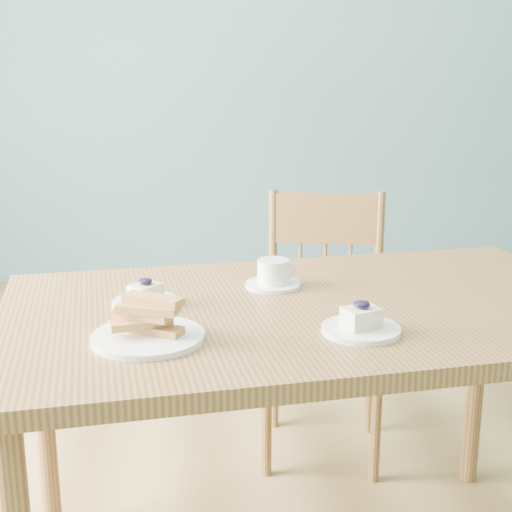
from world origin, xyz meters
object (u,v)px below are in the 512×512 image
cheesecake_plate_near (361,324)px  biscotti_plate (148,327)px  dining_table (313,335)px  coffee_cup (274,275)px  dining_chair (323,324)px  cheesecake_plate_far (146,298)px

cheesecake_plate_near → biscotti_plate: size_ratio=0.72×
dining_table → coffee_cup: 0.18m
dining_table → biscotti_plate: biscotti_plate is taller
dining_chair → coffee_cup: dining_chair is taller
cheesecake_plate_far → coffee_cup: bearing=19.5°
biscotti_plate → cheesecake_plate_far: bearing=93.0°
dining_chair → biscotti_plate: dining_chair is taller
dining_chair → biscotti_plate: size_ratio=3.90×
dining_table → dining_chair: size_ratio=1.69×
coffee_cup → biscotti_plate: biscotti_plate is taller
dining_table → dining_chair: 0.70m
dining_table → coffee_cup: size_ratio=10.83×
dining_table → cheesecake_plate_near: size_ratio=9.15×
cheesecake_plate_far → dining_table: bearing=-5.3°
dining_table → coffee_cup: (-0.07, 0.14, 0.10)m
cheesecake_plate_far → cheesecake_plate_near: bearing=-27.1°
cheesecake_plate_near → cheesecake_plate_far: bearing=152.9°
dining_chair → cheesecake_plate_near: (-0.10, -0.82, 0.31)m
dining_chair → dining_table: bearing=-92.0°
dining_chair → cheesecake_plate_near: dining_chair is taller
dining_chair → biscotti_plate: (-0.52, -0.82, 0.32)m
cheesecake_plate_far → biscotti_plate: size_ratio=0.68×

